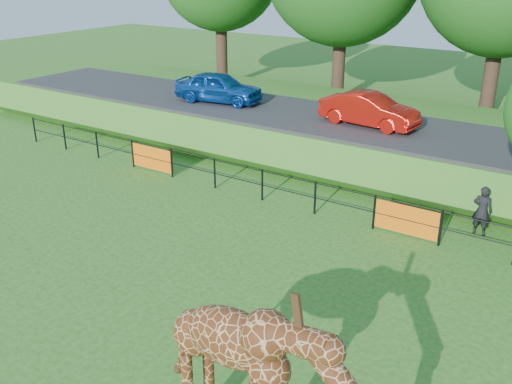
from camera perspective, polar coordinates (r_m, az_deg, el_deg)
ground at (r=12.84m, az=-11.67°, el=-14.69°), size 90.00×90.00×0.00m
perimeter_fence at (r=18.23m, az=5.92°, el=-0.58°), size 28.07×0.10×1.10m
embankment at (r=24.73m, az=14.10°, el=5.36°), size 40.00×9.00×1.30m
road at (r=23.17m, az=12.98°, el=6.16°), size 40.00×5.00×0.12m
car_blue at (r=26.57m, az=-3.73°, el=10.41°), size 4.25×2.24×1.38m
car_red at (r=23.10m, az=11.28°, el=8.07°), size 4.05×1.77×1.30m
visitor at (r=17.98m, az=21.67°, el=-1.74°), size 0.57×0.39×1.53m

